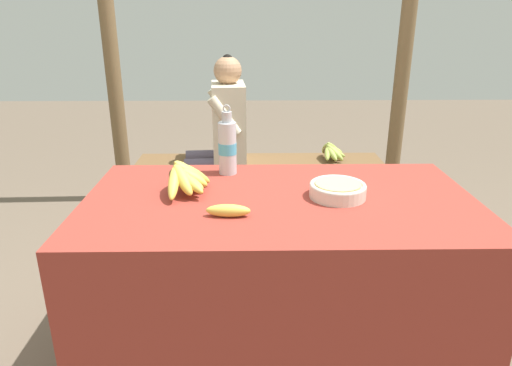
{
  "coord_description": "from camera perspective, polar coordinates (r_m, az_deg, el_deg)",
  "views": [
    {
      "loc": [
        -0.11,
        -1.54,
        1.33
      ],
      "look_at": [
        -0.09,
        0.05,
        0.74
      ],
      "focal_mm": 32.0,
      "sensor_mm": 36.0,
      "label": 1
    }
  ],
  "objects": [
    {
      "name": "support_post_near",
      "position": [
        3.42,
        -18.03,
        18.47
      ],
      "size": [
        0.11,
        0.11,
        2.55
      ],
      "color": "brown",
      "rests_on": "ground_plane"
    },
    {
      "name": "serving_bowl",
      "position": [
        1.68,
        10.17,
        -0.76
      ],
      "size": [
        0.21,
        0.21,
        0.05
      ],
      "color": "silver",
      "rests_on": "market_counter"
    },
    {
      "name": "loose_banana_front",
      "position": [
        1.51,
        -3.49,
        -3.46
      ],
      "size": [
        0.15,
        0.05,
        0.04
      ],
      "rotation": [
        0.0,
        0.0,
        -0.06
      ],
      "color": "#E0C64C",
      "rests_on": "market_counter"
    },
    {
      "name": "market_counter",
      "position": [
        1.82,
        2.79,
        -12.18
      ],
      "size": [
        1.43,
        0.79,
        0.7
      ],
      "color": "maroon",
      "rests_on": "ground_plane"
    },
    {
      "name": "water_bottle",
      "position": [
        1.89,
        -3.59,
        4.55
      ],
      "size": [
        0.08,
        0.08,
        0.29
      ],
      "color": "silver",
      "rests_on": "market_counter"
    },
    {
      "name": "wooden_bench",
      "position": [
        3.02,
        0.47,
        1.61
      ],
      "size": [
        1.6,
        0.32,
        0.43
      ],
      "color": "brown",
      "rests_on": "ground_plane"
    },
    {
      "name": "seated_vendor",
      "position": [
        2.91,
        -4.33,
        6.46
      ],
      "size": [
        0.42,
        0.4,
        1.11
      ],
      "rotation": [
        0.0,
        0.0,
        3.21
      ],
      "color": "#564C60",
      "rests_on": "ground_plane"
    },
    {
      "name": "banana_bunch_green",
      "position": [
        3.03,
        9.4,
        3.99
      ],
      "size": [
        0.16,
        0.25,
        0.13
      ],
      "color": "#4C381E",
      "rests_on": "wooden_bench"
    },
    {
      "name": "support_post_far",
      "position": [
        3.46,
        18.44,
        18.44
      ],
      "size": [
        0.11,
        0.11,
        2.55
      ],
      "color": "brown",
      "rests_on": "ground_plane"
    },
    {
      "name": "banana_bunch_ripe",
      "position": [
        1.72,
        -8.83,
        0.93
      ],
      "size": [
        0.17,
        0.28,
        0.13
      ],
      "color": "#4C381E",
      "rests_on": "market_counter"
    },
    {
      "name": "ground_plane",
      "position": [
        2.04,
        2.61,
        -20.57
      ],
      "size": [
        12.0,
        12.0,
        0.0
      ],
      "primitive_type": "plane",
      "color": "brown"
    }
  ]
}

